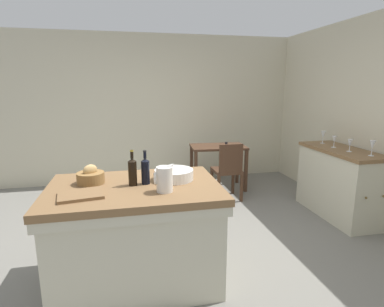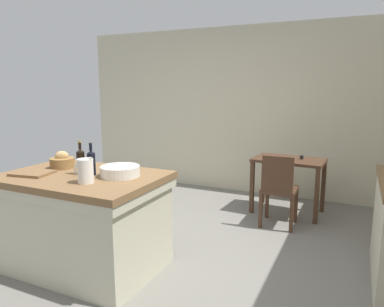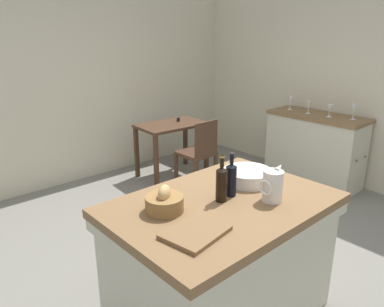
{
  "view_description": "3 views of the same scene",
  "coord_description": "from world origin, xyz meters",
  "px_view_note": "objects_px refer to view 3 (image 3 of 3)",
  "views": [
    {
      "loc": [
        -0.47,
        -3.02,
        1.71
      ],
      "look_at": [
        0.32,
        0.67,
        0.88
      ],
      "focal_mm": 28.86,
      "sensor_mm": 36.0,
      "label": 1
    },
    {
      "loc": [
        1.8,
        -2.89,
        1.66
      ],
      "look_at": [
        0.15,
        0.65,
        0.94
      ],
      "focal_mm": 33.3,
      "sensor_mm": 36.0,
      "label": 2
    },
    {
      "loc": [
        -2.0,
        -1.93,
        1.92
      ],
      "look_at": [
        0.24,
        0.55,
        0.8
      ],
      "focal_mm": 34.45,
      "sensor_mm": 36.0,
      "label": 3
    }
  ],
  "objects_px": {
    "wine_glass_middle": "(309,105)",
    "pitcher": "(273,186)",
    "wine_glass_right": "(290,100)",
    "wine_bottle_amber": "(221,183)",
    "wine_glass_left": "(330,108)",
    "wooden_chair": "(199,152)",
    "side_cabinet": "(314,149)",
    "wine_bottle_dark": "(231,178)",
    "wash_bowl": "(248,176)",
    "bread_basket": "(164,202)",
    "writing_desk": "(172,132)",
    "cutting_board": "(195,232)",
    "wine_glass_far_left": "(354,109)"
  },
  "relations": [
    {
      "from": "writing_desk",
      "to": "wine_glass_right",
      "type": "distance_m",
      "value": 1.65
    },
    {
      "from": "side_cabinet",
      "to": "wine_glass_left",
      "type": "bearing_deg",
      "value": -99.63
    },
    {
      "from": "wine_glass_far_left",
      "to": "pitcher",
      "type": "bearing_deg",
      "value": -165.11
    },
    {
      "from": "wine_glass_middle",
      "to": "wine_glass_right",
      "type": "bearing_deg",
      "value": 82.37
    },
    {
      "from": "bread_basket",
      "to": "wash_bowl",
      "type": "bearing_deg",
      "value": -3.28
    },
    {
      "from": "wine_bottle_amber",
      "to": "wine_glass_left",
      "type": "bearing_deg",
      "value": 15.0
    },
    {
      "from": "wooden_chair",
      "to": "pitcher",
      "type": "bearing_deg",
      "value": -121.54
    },
    {
      "from": "wash_bowl",
      "to": "cutting_board",
      "type": "distance_m",
      "value": 0.81
    },
    {
      "from": "wash_bowl",
      "to": "side_cabinet",
      "type": "bearing_deg",
      "value": 18.64
    },
    {
      "from": "pitcher",
      "to": "wine_glass_left",
      "type": "distance_m",
      "value": 2.6
    },
    {
      "from": "wine_glass_middle",
      "to": "pitcher",
      "type": "bearing_deg",
      "value": -153.37
    },
    {
      "from": "bread_basket",
      "to": "wine_glass_right",
      "type": "height_order",
      "value": "wine_glass_right"
    },
    {
      "from": "wooden_chair",
      "to": "bread_basket",
      "type": "height_order",
      "value": "bread_basket"
    },
    {
      "from": "wine_bottle_amber",
      "to": "wine_glass_left",
      "type": "height_order",
      "value": "wine_bottle_amber"
    },
    {
      "from": "side_cabinet",
      "to": "wine_bottle_dark",
      "type": "xyz_separation_m",
      "value": [
        -2.59,
        -0.86,
        0.55
      ]
    },
    {
      "from": "wooden_chair",
      "to": "pitcher",
      "type": "xyz_separation_m",
      "value": [
        -1.2,
        -1.95,
        0.51
      ]
    },
    {
      "from": "cutting_board",
      "to": "wine_glass_middle",
      "type": "distance_m",
      "value": 3.28
    },
    {
      "from": "side_cabinet",
      "to": "wash_bowl",
      "type": "xyz_separation_m",
      "value": [
        -2.33,
        -0.79,
        0.48
      ]
    },
    {
      "from": "wine_bottle_dark",
      "to": "pitcher",
      "type": "bearing_deg",
      "value": -60.06
    },
    {
      "from": "cutting_board",
      "to": "wine_glass_middle",
      "type": "xyz_separation_m",
      "value": [
        3.05,
        1.19,
        0.12
      ]
    },
    {
      "from": "pitcher",
      "to": "wine_glass_middle",
      "type": "relative_size",
      "value": 1.59
    },
    {
      "from": "pitcher",
      "to": "cutting_board",
      "type": "relative_size",
      "value": 0.74
    },
    {
      "from": "bread_basket",
      "to": "wine_glass_middle",
      "type": "relative_size",
      "value": 1.52
    },
    {
      "from": "side_cabinet",
      "to": "bread_basket",
      "type": "distance_m",
      "value": 3.18
    },
    {
      "from": "cutting_board",
      "to": "wine_glass_right",
      "type": "relative_size",
      "value": 1.85
    },
    {
      "from": "writing_desk",
      "to": "wine_glass_left",
      "type": "height_order",
      "value": "wine_glass_left"
    },
    {
      "from": "pitcher",
      "to": "wine_glass_far_left",
      "type": "relative_size",
      "value": 1.33
    },
    {
      "from": "cutting_board",
      "to": "wine_bottle_dark",
      "type": "distance_m",
      "value": 0.56
    },
    {
      "from": "wine_bottle_dark",
      "to": "bread_basket",
      "type": "bearing_deg",
      "value": 166.29
    },
    {
      "from": "pitcher",
      "to": "wash_bowl",
      "type": "xyz_separation_m",
      "value": [
        0.12,
        0.3,
        -0.06
      ]
    },
    {
      "from": "wine_glass_right",
      "to": "wash_bowl",
      "type": "bearing_deg",
      "value": -152.6
    },
    {
      "from": "writing_desk",
      "to": "cutting_board",
      "type": "bearing_deg",
      "value": -126.6
    },
    {
      "from": "side_cabinet",
      "to": "writing_desk",
      "type": "distance_m",
      "value": 1.9
    },
    {
      "from": "wine_glass_middle",
      "to": "wine_glass_right",
      "type": "distance_m",
      "value": 0.3
    },
    {
      "from": "wine_bottle_amber",
      "to": "wine_glass_right",
      "type": "bearing_deg",
      "value": 25.69
    },
    {
      "from": "wine_glass_far_left",
      "to": "wine_glass_left",
      "type": "height_order",
      "value": "wine_glass_far_left"
    },
    {
      "from": "wine_glass_far_left",
      "to": "wine_glass_left",
      "type": "relative_size",
      "value": 1.19
    },
    {
      "from": "wine_glass_middle",
      "to": "wine_bottle_amber",
      "type": "bearing_deg",
      "value": -159.43
    },
    {
      "from": "wine_glass_left",
      "to": "wash_bowl",
      "type": "bearing_deg",
      "value": -164.77
    },
    {
      "from": "wash_bowl",
      "to": "wine_bottle_dark",
      "type": "height_order",
      "value": "wine_bottle_dark"
    },
    {
      "from": "cutting_board",
      "to": "wine_glass_far_left",
      "type": "height_order",
      "value": "wine_glass_far_left"
    },
    {
      "from": "wine_glass_middle",
      "to": "wine_bottle_dark",
      "type": "bearing_deg",
      "value": -158.96
    },
    {
      "from": "pitcher",
      "to": "wine_glass_far_left",
      "type": "bearing_deg",
      "value": 14.89
    },
    {
      "from": "side_cabinet",
      "to": "wine_glass_middle",
      "type": "distance_m",
      "value": 0.57
    },
    {
      "from": "side_cabinet",
      "to": "cutting_board",
      "type": "relative_size",
      "value": 3.78
    },
    {
      "from": "wash_bowl",
      "to": "bread_basket",
      "type": "height_order",
      "value": "bread_basket"
    },
    {
      "from": "cutting_board",
      "to": "wine_bottle_dark",
      "type": "height_order",
      "value": "wine_bottle_dark"
    },
    {
      "from": "wooden_chair",
      "to": "wine_glass_left",
      "type": "distance_m",
      "value": 1.69
    },
    {
      "from": "wine_glass_left",
      "to": "wine_glass_far_left",
      "type": "bearing_deg",
      "value": -71.8
    },
    {
      "from": "wine_bottle_dark",
      "to": "wine_glass_middle",
      "type": "bearing_deg",
      "value": 21.04
    }
  ]
}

